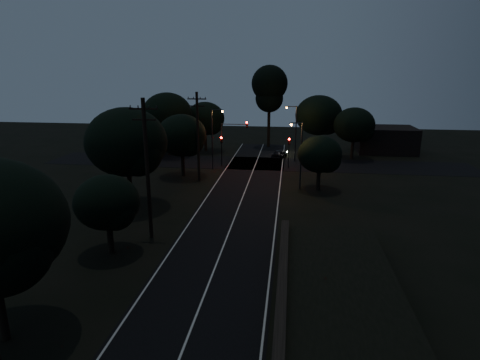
# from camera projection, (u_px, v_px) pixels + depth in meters

# --- Properties ---
(road_surface) EXTENTS (60.00, 70.00, 0.03)m
(road_surface) POSITION_uv_depth(u_px,v_px,m) (248.00, 184.00, 46.76)
(road_surface) COLOR black
(road_surface) RESTS_ON ground
(retaining_wall) EXTENTS (6.93, 26.00, 1.60)m
(retaining_wall) POSITION_uv_depth(u_px,v_px,m) (347.00, 343.00, 18.79)
(retaining_wall) COLOR black
(retaining_wall) RESTS_ON ground
(utility_pole_mid) EXTENTS (2.20, 0.30, 11.00)m
(utility_pole_mid) POSITION_uv_depth(u_px,v_px,m) (147.00, 168.00, 30.56)
(utility_pole_mid) COLOR black
(utility_pole_mid) RESTS_ON ground
(utility_pole_far) EXTENTS (2.20, 0.30, 10.50)m
(utility_pole_far) POSITION_uv_depth(u_px,v_px,m) (198.00, 136.00, 46.87)
(utility_pole_far) COLOR black
(utility_pole_far) RESTS_ON ground
(tree_left_b) EXTENTS (4.61, 4.61, 5.86)m
(tree_left_b) POSITION_uv_depth(u_px,v_px,m) (109.00, 204.00, 28.35)
(tree_left_b) COLOR black
(tree_left_b) RESTS_ON ground
(tree_left_c) EXTENTS (7.63, 7.63, 9.64)m
(tree_left_c) POSITION_uv_depth(u_px,v_px,m) (129.00, 144.00, 37.48)
(tree_left_c) COLOR black
(tree_left_c) RESTS_ON ground
(tree_left_d) EXTENTS (6.09, 6.09, 7.72)m
(tree_left_d) POSITION_uv_depth(u_px,v_px,m) (183.00, 137.00, 49.07)
(tree_left_d) COLOR black
(tree_left_d) RESTS_ON ground
(tree_far_nw) EXTENTS (6.28, 6.28, 7.95)m
(tree_far_nw) POSITION_uv_depth(u_px,v_px,m) (206.00, 120.00, 64.38)
(tree_far_nw) COLOR black
(tree_far_nw) RESTS_ON ground
(tree_far_w) EXTENTS (7.54, 7.54, 9.62)m
(tree_far_w) POSITION_uv_depth(u_px,v_px,m) (169.00, 115.00, 60.84)
(tree_far_w) COLOR black
(tree_far_w) RESTS_ON ground
(tree_far_ne) EXTENTS (7.23, 7.23, 9.15)m
(tree_far_ne) POSITION_uv_depth(u_px,v_px,m) (320.00, 116.00, 61.95)
(tree_far_ne) COLOR black
(tree_far_ne) RESTS_ON ground
(tree_far_e) EXTENTS (6.00, 6.00, 7.61)m
(tree_far_e) POSITION_uv_depth(u_px,v_px,m) (356.00, 126.00, 58.77)
(tree_far_e) COLOR black
(tree_far_e) RESTS_ON ground
(tree_right_a) EXTENTS (4.80, 4.80, 6.10)m
(tree_right_a) POSITION_uv_depth(u_px,v_px,m) (321.00, 155.00, 43.55)
(tree_right_a) COLOR black
(tree_right_a) RESTS_ON ground
(tall_pine) EXTENTS (6.02, 6.02, 13.68)m
(tall_pine) POSITION_uv_depth(u_px,v_px,m) (269.00, 88.00, 66.82)
(tall_pine) COLOR black
(tall_pine) RESTS_ON ground
(building_left) EXTENTS (10.00, 8.00, 4.40)m
(building_left) POSITION_uv_depth(u_px,v_px,m) (145.00, 134.00, 68.57)
(building_left) COLOR black
(building_left) RESTS_ON ground
(building_right) EXTENTS (9.00, 7.00, 4.00)m
(building_right) POSITION_uv_depth(u_px,v_px,m) (385.00, 139.00, 64.70)
(building_right) COLOR black
(building_right) RESTS_ON ground
(signal_left) EXTENTS (0.28, 0.35, 4.10)m
(signal_left) POSITION_uv_depth(u_px,v_px,m) (222.00, 146.00, 55.04)
(signal_left) COLOR black
(signal_left) RESTS_ON ground
(signal_right) EXTENTS (0.28, 0.35, 4.10)m
(signal_right) POSITION_uv_depth(u_px,v_px,m) (289.00, 147.00, 53.92)
(signal_right) COLOR black
(signal_right) RESTS_ON ground
(signal_mast) EXTENTS (3.70, 0.35, 6.25)m
(signal_mast) POSITION_uv_depth(u_px,v_px,m) (234.00, 135.00, 54.44)
(signal_mast) COLOR black
(signal_mast) RESTS_ON ground
(streetlight_a) EXTENTS (1.66, 0.26, 8.00)m
(streetlight_a) POSITION_uv_depth(u_px,v_px,m) (214.00, 135.00, 52.75)
(streetlight_a) COLOR black
(streetlight_a) RESTS_ON ground
(streetlight_b) EXTENTS (1.66, 0.26, 8.00)m
(streetlight_b) POSITION_uv_depth(u_px,v_px,m) (295.00, 130.00, 57.18)
(streetlight_b) COLOR black
(streetlight_b) RESTS_ON ground
(streetlight_c) EXTENTS (1.46, 0.26, 7.50)m
(streetlight_c) POSITION_uv_depth(u_px,v_px,m) (300.00, 151.00, 43.82)
(streetlight_c) COLOR black
(streetlight_c) RESTS_ON ground
(car) EXTENTS (2.57, 4.01, 1.27)m
(car) POSITION_uv_depth(u_px,v_px,m) (279.00, 154.00, 60.43)
(car) COLOR black
(car) RESTS_ON ground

